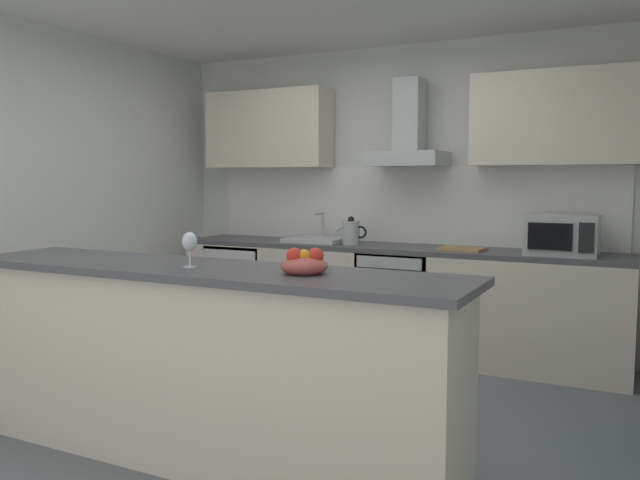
{
  "coord_description": "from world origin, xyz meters",
  "views": [
    {
      "loc": [
        1.92,
        -3.4,
        1.46
      ],
      "look_at": [
        -0.03,
        0.44,
        1.05
      ],
      "focal_mm": 36.39,
      "sensor_mm": 36.0,
      "label": 1
    }
  ],
  "objects": [
    {
      "name": "wall_left",
      "position": [
        -2.2,
        0.0,
        1.3
      ],
      "size": [
        0.12,
        4.94,
        2.6
      ],
      "primitive_type": "cube",
      "color": "silver",
      "rests_on": "ground"
    },
    {
      "name": "wall_back",
      "position": [
        0.0,
        2.03,
        1.3
      ],
      "size": [
        5.28,
        0.12,
        2.6
      ],
      "primitive_type": "cube",
      "color": "silver",
      "rests_on": "ground"
    },
    {
      "name": "refrigerator",
      "position": [
        -1.4,
        1.62,
        0.43
      ],
      "size": [
        0.58,
        0.6,
        0.85
      ],
      "color": "white",
      "rests_on": "ground"
    },
    {
      "name": "microwave",
      "position": [
        1.36,
        1.6,
        1.05
      ],
      "size": [
        0.5,
        0.38,
        0.3
      ],
      "color": "#B7BABC",
      "rests_on": "counter_back"
    },
    {
      "name": "wine_glass",
      "position": [
        -0.11,
        -0.84,
        1.14
      ],
      "size": [
        0.08,
        0.08,
        0.18
      ],
      "color": "silver",
      "rests_on": "counter_island"
    },
    {
      "name": "range_hood",
      "position": [
        0.12,
        1.75,
        1.79
      ],
      "size": [
        0.62,
        0.45,
        0.72
      ],
      "color": "#B7BABC"
    },
    {
      "name": "sink",
      "position": [
        -0.67,
        1.63,
        0.93
      ],
      "size": [
        0.5,
        0.4,
        0.26
      ],
      "color": "silver",
      "rests_on": "counter_back"
    },
    {
      "name": "ground",
      "position": [
        0.0,
        0.0,
        -0.01
      ],
      "size": [
        5.28,
        4.94,
        0.02
      ],
      "primitive_type": "cube",
      "color": "slate"
    },
    {
      "name": "counter_back",
      "position": [
        0.0,
        1.65,
        0.45
      ],
      "size": [
        3.76,
        0.6,
        0.9
      ],
      "color": "beige",
      "rests_on": "ground"
    },
    {
      "name": "oven",
      "position": [
        0.12,
        1.62,
        0.46
      ],
      "size": [
        0.6,
        0.62,
        0.8
      ],
      "color": "slate",
      "rests_on": "ground"
    },
    {
      "name": "backsplash_tile",
      "position": [
        0.0,
        1.96,
        1.23
      ],
      "size": [
        3.63,
        0.02,
        0.66
      ],
      "primitive_type": "cube",
      "color": "white"
    },
    {
      "name": "kettle",
      "position": [
        -0.32,
        1.59,
        1.01
      ],
      "size": [
        0.29,
        0.15,
        0.24
      ],
      "color": "#B7BABC",
      "rests_on": "counter_back"
    },
    {
      "name": "counter_island",
      "position": [
        -0.1,
        -0.77,
        0.51
      ],
      "size": [
        2.81,
        0.64,
        1.02
      ],
      "color": "beige",
      "rests_on": "ground"
    },
    {
      "name": "upper_cabinets",
      "position": [
        0.0,
        1.8,
        1.91
      ],
      "size": [
        3.71,
        0.32,
        0.7
      ],
      "color": "beige"
    },
    {
      "name": "fruit_bowl",
      "position": [
        0.5,
        -0.76,
        1.06
      ],
      "size": [
        0.22,
        0.22,
        0.13
      ],
      "color": "#B24C47",
      "rests_on": "counter_island"
    },
    {
      "name": "chopping_board",
      "position": [
        0.63,
        1.6,
        0.91
      ],
      "size": [
        0.37,
        0.26,
        0.02
      ],
      "primitive_type": "cube",
      "rotation": [
        0.0,
        0.0,
        -0.13
      ],
      "color": "tan",
      "rests_on": "counter_back"
    }
  ]
}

